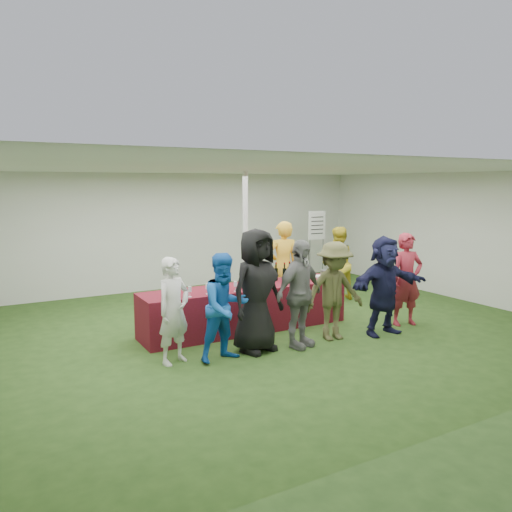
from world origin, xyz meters
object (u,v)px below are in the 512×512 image
staff_back (337,264)px  customer_3 (299,294)px  customer_1 (225,307)px  customer_6 (407,279)px  customer_2 (256,291)px  customer_5 (384,286)px  customer_0 (174,311)px  staff_pourer (283,266)px  serving_table (246,308)px  dump_bucket (327,275)px  customer_4 (334,291)px  wine_list_sign (317,231)px

staff_back → customer_3: size_ratio=0.95×
customer_1 → customer_6: 3.53m
customer_2 → customer_5: customer_2 is taller
customer_0 → customer_5: 3.49m
staff_pourer → customer_3: 2.23m
staff_back → customer_2: bearing=26.5°
serving_table → customer_1: customer_1 is taller
dump_bucket → customer_1: size_ratio=0.16×
customer_4 → wine_list_sign: bearing=63.1°
staff_pourer → wine_list_sign: bearing=-125.3°
wine_list_sign → customer_5: (-1.54, -3.97, -0.50)m
customer_4 → customer_6: customer_6 is taller
staff_back → customer_2: size_ratio=0.86×
wine_list_sign → customer_2: 5.27m
customer_0 → customer_1: customer_1 is taller
wine_list_sign → customer_1: wine_list_sign is taller
staff_back → customer_4: 2.73m
customer_4 → customer_6: (1.62, 0.04, 0.03)m
customer_0 → customer_2: 1.25m
customer_5 → serving_table: bearing=143.8°
customer_0 → customer_2: size_ratio=0.81×
dump_bucket → customer_4: customer_4 is taller
customer_4 → customer_5: customer_5 is taller
staff_back → serving_table: bearing=13.0°
customer_2 → serving_table: bearing=55.8°
dump_bucket → customer_4: 1.11m
customer_0 → serving_table: bearing=6.4°
serving_table → customer_2: bearing=-110.0°
customer_0 → customer_3: customer_3 is taller
dump_bucket → customer_4: (-0.58, -0.94, -0.06)m
dump_bucket → customer_6: (1.04, -0.90, -0.03)m
serving_table → customer_2: 1.23m
wine_list_sign → customer_3: (-3.12, -3.83, -0.49)m
wine_list_sign → staff_pourer: 2.85m
customer_1 → customer_4: 1.91m
serving_table → customer_1: 1.56m
staff_pourer → customer_6: 2.34m
dump_bucket → customer_4: bearing=-121.5°
staff_pourer → staff_back: bearing=-160.0°
customer_4 → customer_5: 0.90m
serving_table → customer_0: bearing=-150.3°
serving_table → dump_bucket: bearing=-8.1°
wine_list_sign → customer_6: (-0.81, -3.74, -0.50)m
wine_list_sign → customer_5: 4.29m
dump_bucket → staff_back: staff_back is taller
staff_back → customer_6: size_ratio=0.97×
staff_back → customer_5: size_ratio=0.96×
customer_0 → customer_4: size_ratio=0.95×
customer_3 → customer_4: size_ratio=1.05×
customer_6 → staff_pourer: bearing=138.1°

